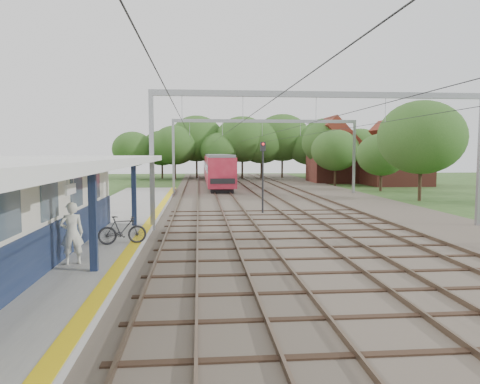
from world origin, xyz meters
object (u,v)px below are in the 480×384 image
signal_post (263,168)px  bicycle (122,230)px  person (72,233)px  train (216,167)px

signal_post → bicycle: bearing=-130.3°
person → bicycle: (1.07, 3.23, -0.45)m
bicycle → signal_post: (7.06, 10.92, 2.06)m
person → signal_post: signal_post is taller
person → bicycle: size_ratio=1.08×
train → signal_post: (1.85, -30.86, 0.94)m
person → signal_post: bearing=-140.1°
train → person: bearing=-98.0°
person → signal_post: (8.14, 14.15, 1.61)m
person → train: train is taller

